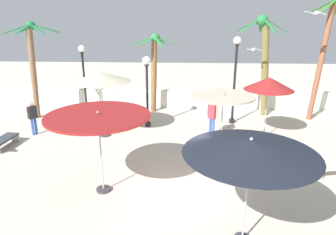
% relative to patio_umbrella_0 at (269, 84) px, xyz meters
% --- Properties ---
extents(ground_plane, '(56.00, 56.00, 0.00)m').
position_rel_patio_umbrella_0_xyz_m(ground_plane, '(-4.25, -4.93, -2.46)').
color(ground_plane, beige).
extents(boundary_wall, '(25.20, 0.30, 1.06)m').
position_rel_patio_umbrella_0_xyz_m(boundary_wall, '(-4.25, 4.59, -1.93)').
color(boundary_wall, silver).
rests_on(boundary_wall, ground_plane).
extents(patio_umbrella_0, '(2.13, 2.13, 2.78)m').
position_rel_patio_umbrella_0_xyz_m(patio_umbrella_0, '(0.00, 0.00, 0.00)').
color(patio_umbrella_0, '#333338').
rests_on(patio_umbrella_0, ground_plane).
extents(patio_umbrella_1, '(3.06, 3.06, 2.63)m').
position_rel_patio_umbrella_0_xyz_m(patio_umbrella_1, '(-6.12, -4.79, -0.06)').
color(patio_umbrella_1, '#333338').
rests_on(patio_umbrella_1, ground_plane).
extents(patio_umbrella_2, '(3.05, 3.05, 2.71)m').
position_rel_patio_umbrella_0_xyz_m(patio_umbrella_2, '(-2.15, -6.82, 0.02)').
color(patio_umbrella_2, '#333338').
rests_on(patio_umbrella_2, ground_plane).
extents(patio_umbrella_3, '(2.13, 2.13, 2.83)m').
position_rel_patio_umbrella_0_xyz_m(patio_umbrella_3, '(-2.32, -3.03, 0.04)').
color(patio_umbrella_3, '#333338').
rests_on(patio_umbrella_3, ground_plane).
extents(patio_umbrella_4, '(2.61, 2.61, 2.97)m').
position_rel_patio_umbrella_0_xyz_m(patio_umbrella_4, '(-7.24, -0.17, 0.24)').
color(patio_umbrella_4, '#333338').
rests_on(patio_umbrella_4, ground_plane).
extents(palm_tree_0, '(2.80, 2.84, 5.31)m').
position_rel_patio_umbrella_0_xyz_m(palm_tree_0, '(0.53, 3.42, 0.78)').
color(palm_tree_0, brown).
rests_on(palm_tree_0, ground_plane).
extents(palm_tree_1, '(2.72, 2.63, 4.37)m').
position_rel_patio_umbrella_0_xyz_m(palm_tree_1, '(-5.30, 3.74, 0.30)').
color(palm_tree_1, brown).
rests_on(palm_tree_1, ground_plane).
extents(palm_tree_2, '(2.97, 2.96, 5.01)m').
position_rel_patio_umbrella_0_xyz_m(palm_tree_2, '(-11.37, 2.27, 0.80)').
color(palm_tree_2, brown).
rests_on(palm_tree_2, ground_plane).
extents(palm_tree_3, '(2.67, 2.71, 6.08)m').
position_rel_patio_umbrella_0_xyz_m(palm_tree_3, '(3.30, 2.75, 1.28)').
color(palm_tree_3, brown).
rests_on(palm_tree_3, ground_plane).
extents(lamp_post_0, '(0.40, 0.40, 3.45)m').
position_rel_patio_umbrella_0_xyz_m(lamp_post_0, '(-5.41, 1.20, -0.21)').
color(lamp_post_0, black).
rests_on(lamp_post_0, ground_plane).
extents(lamp_post_2, '(0.37, 0.37, 4.31)m').
position_rel_patio_umbrella_0_xyz_m(lamp_post_2, '(-1.15, 1.93, 0.21)').
color(lamp_post_2, black).
rests_on(lamp_post_2, ground_plane).
extents(lamp_post_3, '(0.38, 0.38, 3.72)m').
position_rel_patio_umbrella_0_xyz_m(lamp_post_3, '(-9.26, 3.64, -0.11)').
color(lamp_post_3, black).
rests_on(lamp_post_3, ground_plane).
extents(lounge_chair_0, '(1.95, 0.94, 0.84)m').
position_rel_patio_umbrella_0_xyz_m(lounge_chair_0, '(1.37, -3.41, -2.06)').
color(lounge_chair_0, '#B7B7BC').
rests_on(lounge_chair_0, ground_plane).
extents(guest_0, '(0.45, 0.41, 1.74)m').
position_rel_patio_umbrella_0_xyz_m(guest_0, '(-2.35, -0.00, -1.40)').
color(guest_0, '#3359B2').
rests_on(guest_0, ground_plane).
extents(guest_2, '(0.41, 0.47, 1.57)m').
position_rel_patio_umbrella_0_xyz_m(guest_2, '(-10.51, -0.20, -1.51)').
color(guest_2, '#3359B2').
rests_on(guest_2, ground_plane).
extents(seagull_1, '(1.02, 0.39, 0.17)m').
position_rel_patio_umbrella_0_xyz_m(seagull_1, '(-0.28, 2.49, 1.19)').
color(seagull_1, white).
extents(seagull_2, '(1.06, 0.48, 0.17)m').
position_rel_patio_umbrella_0_xyz_m(seagull_2, '(1.94, 1.02, 2.88)').
color(seagull_2, white).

